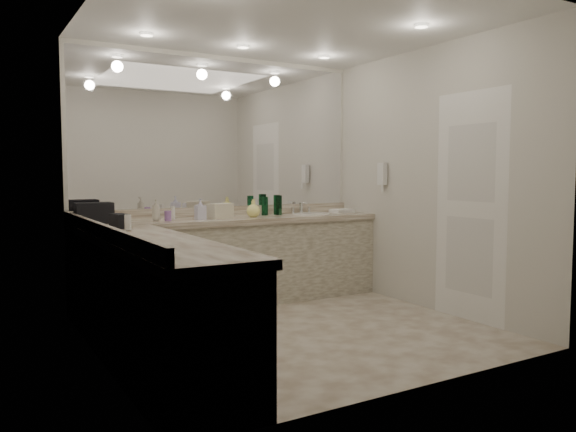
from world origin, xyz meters
TOP-DOWN VIEW (x-y plane):
  - floor at (0.00, 0.00)m, footprint 3.20×3.20m
  - ceiling at (0.00, 0.00)m, footprint 3.20×3.20m
  - wall_back at (0.00, 1.50)m, footprint 3.20×0.02m
  - wall_left at (-1.60, 0.00)m, footprint 0.02×3.00m
  - wall_right at (1.60, 0.00)m, footprint 0.02×3.00m
  - vanity_back_base at (0.00, 1.20)m, footprint 3.20×0.60m
  - vanity_back_top at (0.00, 1.19)m, footprint 3.20×0.64m
  - vanity_left_base at (-1.30, -0.30)m, footprint 0.60×2.40m
  - vanity_left_top at (-1.29, -0.30)m, footprint 0.64×2.42m
  - backsplash_back at (0.00, 1.48)m, footprint 3.20×0.04m
  - backsplash_left at (-1.58, 0.00)m, footprint 0.04×3.00m
  - mirror_back at (0.00, 1.49)m, footprint 3.12×0.01m
  - mirror_left at (-1.59, 0.00)m, footprint 0.01×2.92m
  - sink at (0.95, 1.20)m, footprint 0.44×0.44m
  - faucet at (0.95, 1.41)m, footprint 0.24×0.16m
  - wall_phone at (1.56, 0.70)m, footprint 0.06×0.10m
  - door at (1.59, -0.50)m, footprint 0.02×0.82m
  - black_toiletry_bag at (-1.40, 1.17)m, footprint 0.33×0.21m
  - black_bag_spill at (-1.30, 0.64)m, footprint 0.13×0.23m
  - cream_cosmetic_case at (-0.16, 1.19)m, footprint 0.29×0.23m
  - hand_towel at (1.39, 1.21)m, footprint 0.28×0.20m
  - lotion_left at (-1.30, 0.37)m, footprint 0.05×0.05m
  - soap_bottle_a at (-0.81, 1.23)m, footprint 0.10×0.10m
  - soap_bottle_b at (-0.40, 1.12)m, footprint 0.10×0.10m
  - soap_bottle_c at (0.21, 1.16)m, footprint 0.19×0.19m
  - green_bottle_0 at (0.58, 1.33)m, footprint 0.07×0.07m
  - green_bottle_1 at (0.59, 1.29)m, footprint 0.07×0.07m
  - green_bottle_2 at (0.43, 1.31)m, footprint 0.07×0.07m
  - amenity_bottle_0 at (-0.72, 1.15)m, footprint 0.07×0.07m
  - amenity_bottle_1 at (-0.61, 1.30)m, footprint 0.04×0.04m
  - amenity_bottle_2 at (-0.14, 1.16)m, footprint 0.06×0.06m
  - amenity_bottle_3 at (0.61, 1.32)m, footprint 0.06×0.06m
  - amenity_bottle_4 at (-1.21, 1.34)m, footprint 0.06×0.06m
  - amenity_bottle_5 at (-0.36, 1.29)m, footprint 0.04×0.04m
  - amenity_bottle_6 at (-1.15, 1.30)m, footprint 0.06×0.06m

SIDE VIEW (x-z plane):
  - floor at x=0.00m, z-range 0.00..0.00m
  - vanity_back_base at x=0.00m, z-range 0.00..0.84m
  - vanity_left_base at x=-1.30m, z-range 0.00..0.84m
  - vanity_back_top at x=0.00m, z-range 0.84..0.90m
  - vanity_left_top at x=-1.29m, z-range 0.84..0.90m
  - sink at x=0.95m, z-range 0.88..0.91m
  - hand_towel at x=1.39m, z-range 0.90..0.94m
  - amenity_bottle_3 at x=0.61m, z-range 0.90..0.97m
  - amenity_bottle_4 at x=-1.21m, z-range 0.90..0.97m
  - amenity_bottle_6 at x=-1.15m, z-range 0.90..0.99m
  - amenity_bottle_0 at x=-0.72m, z-range 0.90..1.00m
  - backsplash_back at x=0.00m, z-range 0.90..1.00m
  - backsplash_left at x=-1.58m, z-range 0.90..1.00m
  - lotion_left at x=-1.30m, z-range 0.90..1.02m
  - black_bag_spill at x=-1.30m, z-range 0.90..1.02m
  - amenity_bottle_1 at x=-0.61m, z-range 0.90..1.03m
  - amenity_bottle_5 at x=-0.36m, z-range 0.90..1.04m
  - amenity_bottle_2 at x=-0.14m, z-range 0.90..1.04m
  - faucet at x=0.95m, z-range 0.90..1.04m
  - cream_cosmetic_case at x=-0.16m, z-range 0.90..1.05m
  - black_toiletry_bag at x=-1.40m, z-range 0.90..1.08m
  - soap_bottle_c at x=0.21m, z-range 0.90..1.09m
  - green_bottle_2 at x=0.43m, z-range 0.90..1.10m
  - soap_bottle_a at x=-0.81m, z-range 0.90..1.11m
  - soap_bottle_b at x=-0.40m, z-range 0.90..1.11m
  - green_bottle_1 at x=0.59m, z-range 0.90..1.12m
  - green_bottle_0 at x=0.58m, z-range 0.90..1.12m
  - door at x=1.59m, z-range 0.00..2.10m
  - wall_back at x=0.00m, z-range 0.00..2.60m
  - wall_left at x=-1.60m, z-range 0.00..2.60m
  - wall_right at x=1.60m, z-range 0.00..2.60m
  - wall_phone at x=1.56m, z-range 1.23..1.47m
  - mirror_back at x=0.00m, z-range 1.00..2.55m
  - mirror_left at x=-1.59m, z-range 1.00..2.55m
  - ceiling at x=0.00m, z-range 2.60..2.60m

